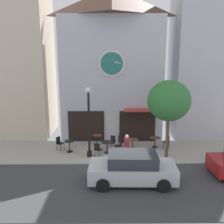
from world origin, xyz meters
name	(u,v)px	position (x,y,z in m)	size (l,w,h in m)	color
ground_plane	(129,168)	(0.00, -0.53, -0.02)	(25.23, 9.49, 0.13)	#9E998E
clock_building	(112,64)	(-0.92, 5.47, 5.71)	(7.62, 3.86, 11.08)	#B2B2BC
neighbor_building_left	(13,43)	(-8.62, 6.35, 7.25)	(5.59, 4.28, 14.50)	beige
neighbor_building_right	(213,43)	(6.89, 6.01, 7.24)	(6.03, 3.61, 14.48)	#B2B2BC
street_lamp	(89,122)	(-2.36, 1.18, 2.25)	(0.36, 0.36, 4.44)	black
street_tree	(169,101)	(2.50, 1.04, 3.60)	(2.61, 2.35, 4.86)	brown
cafe_table_center	(69,144)	(-3.76, 1.99, 0.52)	(0.66, 0.66, 0.76)	black
cafe_table_near_door	(97,138)	(-1.98, 3.26, 0.52)	(0.65, 0.65, 0.77)	black
cafe_table_leftmost	(107,145)	(-1.25, 1.80, 0.55)	(0.77, 0.77, 0.75)	black
cafe_table_rightmost	(132,142)	(0.47, 2.32, 0.55)	(0.80, 0.80, 0.74)	black
cafe_table_center_right	(155,140)	(2.09, 2.79, 0.53)	(0.76, 0.76, 0.72)	black
cafe_chair_near_tree	(121,140)	(-0.27, 2.78, 0.53)	(0.57, 0.57, 0.90)	black
cafe_chair_facing_street	(167,141)	(2.92, 2.59, 0.53)	(0.47, 0.47, 0.90)	black
cafe_chair_mid_row	(119,145)	(-0.46, 1.90, 0.53)	(0.48, 0.48, 0.90)	black
cafe_chair_facing_wall	(59,142)	(-4.51, 2.42, 0.53)	(0.55, 0.55, 0.90)	black
cafe_chair_right_end	(98,149)	(-1.83, 1.15, 0.53)	(0.54, 0.54, 0.90)	black
cafe_chair_near_lamp	(112,141)	(-0.90, 2.60, 0.53)	(0.56, 0.56, 0.90)	black
pedestrian_maroon	(127,148)	(-0.05, 0.47, 0.86)	(0.33, 0.33, 1.67)	#2D2D38
parked_car_silver	(132,168)	(0.05, -2.15, 0.76)	(4.34, 2.11, 1.55)	#B7BABF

